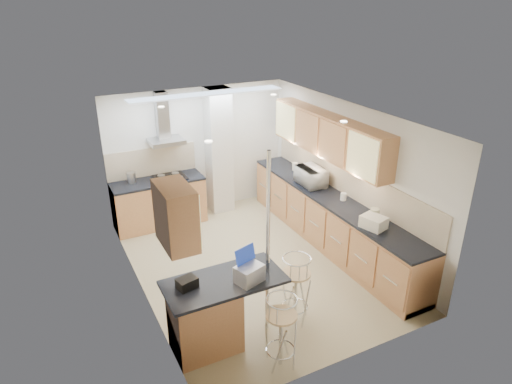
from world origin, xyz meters
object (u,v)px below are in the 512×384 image
laptop (249,274)px  bar_stool_end (296,289)px  microwave (311,176)px  bar_stool_near (281,332)px  bread_bin (374,222)px

laptop → bar_stool_end: size_ratio=0.32×
laptop → bar_stool_end: (0.75, 0.13, -0.55)m
microwave → bar_stool_near: (-2.17, -2.71, -0.60)m
laptop → bar_stool_near: 0.77m
bar_stool_near → bar_stool_end: 0.85m
bread_bin → bar_stool_end: bearing=175.1°
microwave → laptop: bearing=134.5°
laptop → bread_bin: bearing=-7.7°
microwave → bar_stool_near: microwave is taller
bar_stool_end → bread_bin: (1.51, 0.29, 0.51)m
microwave → bread_bin: (-0.09, -1.80, -0.07)m
bread_bin → bar_stool_near: bearing=-172.3°
laptop → bread_bin: size_ratio=0.91×
bar_stool_near → laptop: bearing=100.7°
microwave → bread_bin: size_ratio=1.69×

